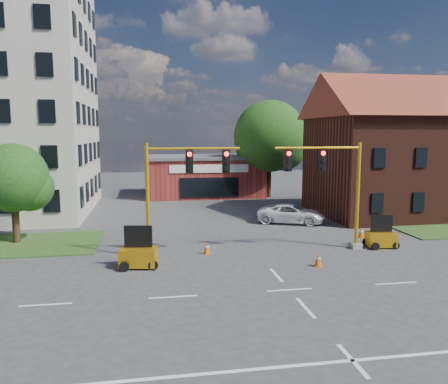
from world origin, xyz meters
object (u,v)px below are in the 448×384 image
at_px(signal_mast_east, 331,183).
at_px(signal_mast_west, 178,186).
at_px(pickup_white, 291,214).
at_px(trailer_west, 139,255).
at_px(trailer_east, 381,238).

bearing_deg(signal_mast_east, signal_mast_west, 180.00).
bearing_deg(signal_mast_west, pickup_white, 40.79).
distance_m(signal_mast_east, pickup_white, 8.33).
bearing_deg(signal_mast_east, pickup_white, 88.57).
bearing_deg(pickup_white, signal_mast_east, -159.68).
distance_m(trailer_west, pickup_white, 14.44).
distance_m(signal_mast_west, trailer_west, 4.24).
bearing_deg(trailer_west, signal_mast_west, 47.51).
height_order(signal_mast_west, pickup_white, signal_mast_west).
distance_m(signal_mast_east, trailer_west, 11.45).
xyz_separation_m(trailer_west, trailer_east, (14.05, 1.59, -0.06)).
relative_size(signal_mast_east, trailer_east, 3.36).
bearing_deg(trailer_west, pickup_white, 50.25).
bearing_deg(pickup_white, signal_mast_west, 152.54).
xyz_separation_m(signal_mast_west, signal_mast_east, (8.71, 0.00, 0.00)).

